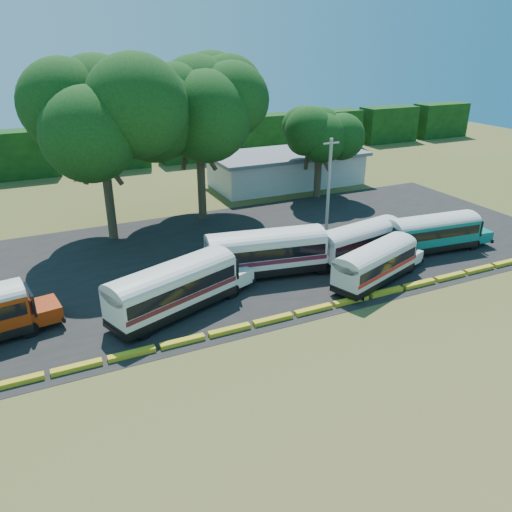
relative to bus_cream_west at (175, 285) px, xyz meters
name	(u,v)px	position (x,y,z in m)	size (l,w,h in m)	color
ground	(258,335)	(3.71, -4.73, -2.00)	(160.00, 160.00, 0.00)	#414D19
asphalt_strip	(207,260)	(4.71, 7.27, -1.99)	(64.00, 24.00, 0.02)	black
curb	(252,325)	(3.71, -3.73, -1.85)	(53.70, 0.45, 0.30)	gold
terminal_building	(286,168)	(21.71, 25.27, 0.03)	(19.00, 9.00, 4.00)	beige
treeline_backdrop	(111,147)	(3.71, 43.27, 1.00)	(130.00, 4.00, 6.00)	black
bus_cream_west	(175,285)	(0.00, 0.00, 0.00)	(11.00, 6.28, 3.54)	black
bus_cream_east	(269,250)	(8.08, 2.72, 0.03)	(11.21, 4.45, 3.59)	black
bus_white_red	(377,261)	(14.59, -1.90, -0.28)	(9.49, 5.25, 3.05)	black
bus_white_blue	(360,239)	(16.09, 2.14, -0.25)	(9.68, 3.94, 3.10)	black
bus_teal	(434,231)	(22.83, 1.02, -0.17)	(9.91, 3.29, 3.20)	black
tree_west	(98,106)	(-1.28, 15.64, 9.59)	(11.12, 11.12, 15.72)	#372B1B
tree_center	(198,101)	(7.96, 17.47, 9.43)	(11.07, 11.07, 15.54)	#372B1B
tree_east	(320,131)	(22.39, 19.05, 5.43)	(6.90, 6.90, 10.05)	#372B1B
utility_pole	(329,186)	(17.07, 8.67, 2.48)	(1.60, 0.30, 8.74)	gray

